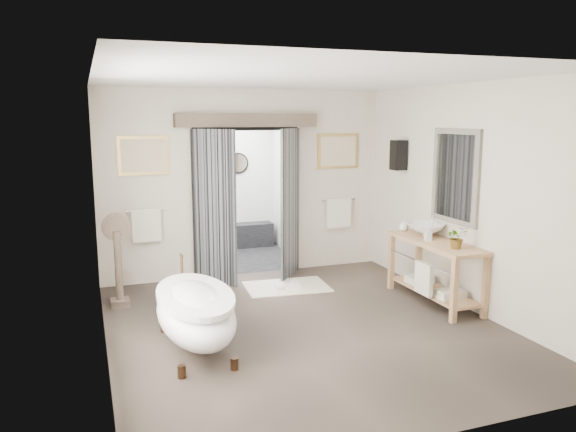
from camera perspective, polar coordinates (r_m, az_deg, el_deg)
The scene contains 13 objects.
ground_plane at distance 6.81m, azimuth 1.76°, elevation -11.26°, with size 5.00×5.00×0.00m, color brown.
room_shell at distance 6.25m, azimuth 1.97°, elevation 4.39°, with size 4.52×5.02×2.91m.
shower_room at distance 10.28m, azimuth -6.48°, elevation 1.22°, with size 2.22×2.01×2.51m.
back_wall_dressing at distance 8.58m, azimuth -3.93°, elevation 3.94°, with size 3.82×0.73×2.52m.
clawfoot_tub at distance 6.15m, azimuth -9.39°, elevation -9.57°, with size 0.79×1.77×0.86m.
vanity at distance 7.76m, azimuth 14.62°, elevation -4.97°, with size 0.57×1.60×0.85m.
pedestal_mirror at distance 7.72m, azimuth -16.86°, elevation -4.91°, with size 0.37×0.24×1.25m.
rug at distance 8.32m, azimuth -0.12°, elevation -7.19°, with size 1.20×0.80×0.01m, color beige.
slippers at distance 8.28m, azimuth -0.04°, elevation -7.02°, with size 0.41×0.29×0.05m.
basin at distance 7.98m, azimuth 13.90°, elevation -1.35°, with size 0.51×0.51×0.17m, color white.
plant at distance 7.31m, azimuth 16.80°, elevation -2.08°, with size 0.26×0.22×0.28m, color gray.
soap_bottle_a at distance 7.68m, azimuth 14.05°, elevation -1.80°, with size 0.08×0.08×0.18m, color gray.
soap_bottle_b at distance 8.25m, azimuth 11.69°, elevation -0.90°, with size 0.14×0.14×0.17m, color gray.
Camera 1 is at (-2.36, -5.89, 2.48)m, focal length 35.00 mm.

